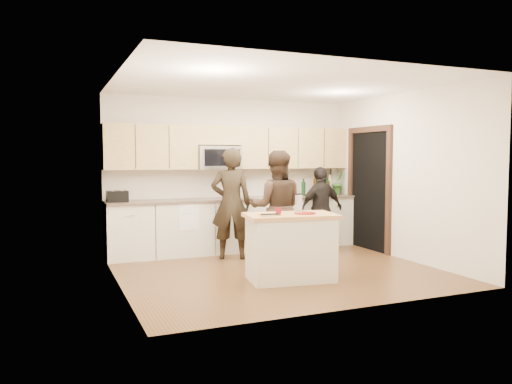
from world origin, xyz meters
name	(u,v)px	position (x,y,z in m)	size (l,w,h in m)	color
floor	(277,270)	(0.00, 0.00, 0.00)	(4.50, 4.50, 0.00)	brown
room_shell	(278,152)	(0.00, 0.00, 1.73)	(4.52, 4.02, 2.71)	beige
back_cabinetry	(237,224)	(0.00, 1.69, 0.47)	(4.50, 0.66, 0.94)	beige
upper_cabinetry	(236,147)	(0.03, 1.83, 1.84)	(4.50, 0.33, 0.75)	tan
microwave	(218,158)	(-0.31, 1.80, 1.65)	(0.76, 0.41, 0.40)	silver
doorway	(369,185)	(2.23, 0.90, 1.16)	(0.06, 1.25, 2.20)	black
framed_picture	(325,176)	(1.95, 1.98, 1.28)	(0.30, 0.03, 0.38)	black
dish_towel	(187,209)	(-0.95, 1.50, 0.80)	(0.34, 0.60, 0.48)	white
island	(291,247)	(-0.08, -0.60, 0.45)	(1.28, 0.86, 0.90)	beige
red_plate	(305,213)	(0.10, -0.66, 0.91)	(0.29, 0.29, 0.02)	maroon
box_grater	(299,203)	(0.00, -0.67, 1.05)	(0.09, 0.06, 0.26)	silver
drink_glass	(278,211)	(-0.28, -0.63, 0.95)	(0.08, 0.08, 0.10)	maroon
cutting_board	(269,215)	(-0.43, -0.67, 0.91)	(0.28, 0.16, 0.02)	tan
tongs	(270,214)	(-0.45, -0.72, 0.92)	(0.25, 0.03, 0.02)	black
knife	(268,215)	(-0.50, -0.78, 0.92)	(0.19, 0.02, 0.01)	silver
toaster	(117,196)	(-2.05, 1.67, 1.03)	(0.33, 0.25, 0.18)	black
bottle_cluster	(321,186)	(1.73, 1.72, 1.12)	(0.71, 0.32, 0.38)	black
orchid	(338,182)	(2.10, 1.72, 1.17)	(0.26, 0.21, 0.46)	#356E2C
woman_left	(231,204)	(-0.33, 1.06, 0.90)	(0.66, 0.43, 1.80)	black
woman_center	(276,207)	(0.19, 0.43, 0.88)	(0.86, 0.67, 1.76)	black
woman_right	(321,209)	(1.33, 1.03, 0.75)	(0.87, 0.36, 1.49)	black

